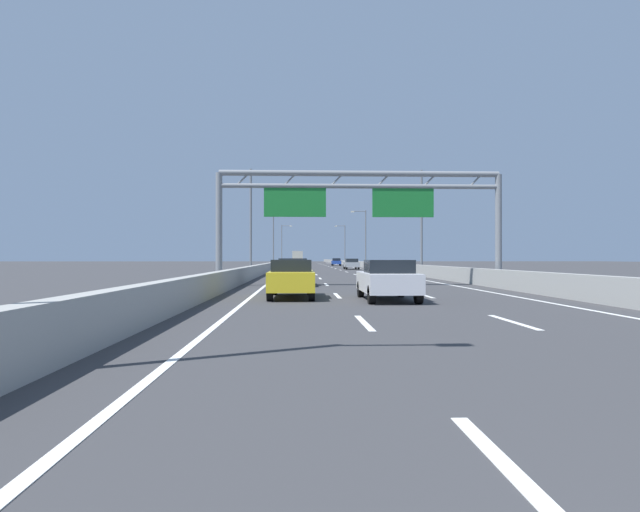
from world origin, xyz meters
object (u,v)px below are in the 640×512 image
at_px(streetlamp_left_far, 275,235).
at_px(yellow_car, 291,278).
at_px(white_car, 388,280).
at_px(box_truck, 298,257).
at_px(silver_car, 351,264).
at_px(streetlamp_right_far, 364,235).
at_px(streetlamp_left_mid, 253,215).
at_px(streetlamp_right_mid, 419,215).
at_px(blue_car, 336,262).
at_px(sign_gantry, 358,199).
at_px(streetlamp_left_distant, 283,242).
at_px(black_car, 293,272).
at_px(orange_car, 296,264).
at_px(streetlamp_right_distant, 344,242).

relative_size(streetlamp_left_far, yellow_car, 2.15).
bearing_deg(white_car, box_truck, 92.00).
bearing_deg(silver_car, white_car, -94.14).
bearing_deg(box_truck, streetlamp_right_far, -72.83).
relative_size(streetlamp_left_mid, streetlamp_right_far, 1.00).
bearing_deg(streetlamp_right_mid, streetlamp_left_mid, 180.00).
relative_size(streetlamp_left_mid, streetlamp_right_mid, 1.00).
relative_size(streetlamp_left_far, blue_car, 2.32).
distance_m(streetlamp_right_far, box_truck, 38.41).
xyz_separation_m(sign_gantry, streetlamp_right_far, (7.61, 59.06, 0.60)).
height_order(streetlamp_left_mid, blue_car, streetlamp_left_mid).
bearing_deg(white_car, blue_car, 87.30).
relative_size(streetlamp_left_distant, yellow_car, 2.15).
bearing_deg(black_car, silver_car, 79.89).
bearing_deg(black_car, streetlamp_left_mid, 101.93).
distance_m(streetlamp_left_far, black_car, 58.67).
relative_size(streetlamp_right_mid, streetlamp_right_far, 1.00).
distance_m(streetlamp_right_mid, orange_car, 27.54).
distance_m(streetlamp_left_far, blue_car, 19.73).
xyz_separation_m(silver_car, box_truck, (-7.42, 53.87, 0.95)).
bearing_deg(white_car, sign_gantry, 90.03).
xyz_separation_m(streetlamp_right_far, yellow_car, (-11.12, -67.52, -4.64)).
xyz_separation_m(streetlamp_left_mid, streetlamp_right_mid, (14.93, 0.00, 0.00)).
distance_m(streetlamp_left_far, white_car, 69.50).
bearing_deg(streetlamp_right_distant, streetlamp_left_distant, 180.00).
relative_size(black_car, yellow_car, 0.94).
height_order(yellow_car, blue_car, yellow_car).
bearing_deg(streetlamp_left_distant, yellow_car, -87.98).
relative_size(sign_gantry, black_car, 3.79).
distance_m(sign_gantry, box_truck, 95.71).
xyz_separation_m(sign_gantry, streetlamp_left_distant, (-7.32, 99.69, 0.60)).
xyz_separation_m(streetlamp_left_mid, streetlamp_left_far, (0.00, 40.63, 0.00)).
distance_m(streetlamp_left_distant, silver_car, 59.21).
bearing_deg(blue_car, silver_car, -90.42).
height_order(orange_car, yellow_car, yellow_car).
relative_size(sign_gantry, streetlamp_right_mid, 1.67).
bearing_deg(white_car, orange_car, 93.98).
bearing_deg(silver_car, blue_car, 89.58).
xyz_separation_m(black_car, yellow_car, (0.06, -9.15, -0.00)).
xyz_separation_m(streetlamp_right_mid, streetlamp_left_distant, (-14.93, 81.26, 0.00)).
bearing_deg(streetlamp_left_mid, sign_gantry, -68.33).
relative_size(sign_gantry, orange_car, 3.45).
distance_m(sign_gantry, streetlamp_left_far, 59.52).
distance_m(streetlamp_left_far, streetlamp_left_distant, 40.63).
height_order(streetlamp_left_distant, yellow_car, streetlamp_left_distant).
distance_m(orange_car, box_truck, 52.47).
relative_size(streetlamp_right_far, yellow_car, 2.15).
xyz_separation_m(streetlamp_right_far, box_truck, (-11.28, 36.52, -3.70)).
height_order(streetlamp_right_distant, box_truck, streetlamp_right_distant).
bearing_deg(black_car, white_car, -71.32).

